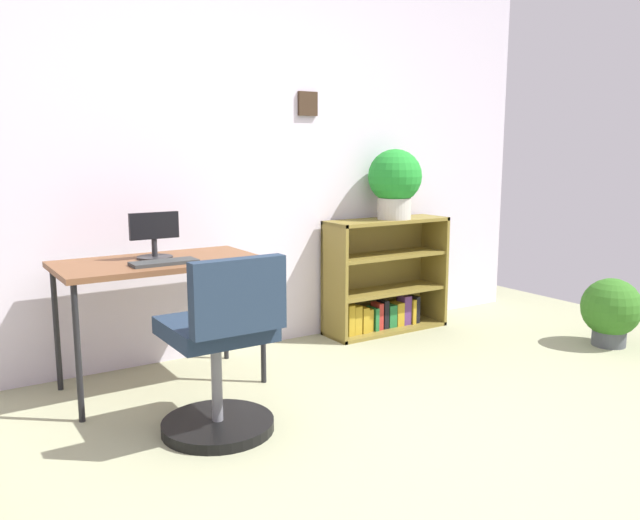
% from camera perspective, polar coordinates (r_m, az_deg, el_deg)
% --- Properties ---
extents(ground_plane, '(6.24, 6.24, 0.00)m').
position_cam_1_polar(ground_plane, '(2.62, 10.88, -19.91)').
color(ground_plane, '#989B77').
extents(wall_back, '(5.20, 0.12, 2.50)m').
position_cam_1_polar(wall_back, '(4.10, -9.94, 9.06)').
color(wall_back, silver).
rests_on(wall_back, ground_plane).
extents(desk, '(1.06, 0.58, 0.71)m').
position_cam_1_polar(desk, '(3.57, -14.02, -0.89)').
color(desk, brown).
rests_on(desk, ground_plane).
extents(monitor, '(0.27, 0.19, 0.25)m').
position_cam_1_polar(monitor, '(3.59, -14.41, 2.01)').
color(monitor, '#262628').
rests_on(monitor, desk).
extents(keyboard, '(0.34, 0.13, 0.02)m').
position_cam_1_polar(keyboard, '(3.42, -13.59, -0.21)').
color(keyboard, '#313434').
rests_on(keyboard, desk).
extents(office_chair, '(0.52, 0.55, 0.85)m').
position_cam_1_polar(office_chair, '(2.95, -8.69, -8.48)').
color(office_chair, black).
rests_on(office_chair, ground_plane).
extents(bookshelf_low, '(0.92, 0.30, 0.81)m').
position_cam_1_polar(bookshelf_low, '(4.66, 5.44, -1.90)').
color(bookshelf_low, olive).
rests_on(bookshelf_low, ground_plane).
extents(potted_plant_on_shelf, '(0.38, 0.38, 0.49)m').
position_cam_1_polar(potted_plant_on_shelf, '(4.57, 6.62, 6.98)').
color(potted_plant_on_shelf, '#B7B2A8').
rests_on(potted_plant_on_shelf, bookshelf_low).
extents(potted_plant_floor, '(0.39, 0.39, 0.45)m').
position_cam_1_polar(potted_plant_floor, '(4.69, 24.29, -4.02)').
color(potted_plant_floor, '#474C51').
rests_on(potted_plant_floor, ground_plane).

